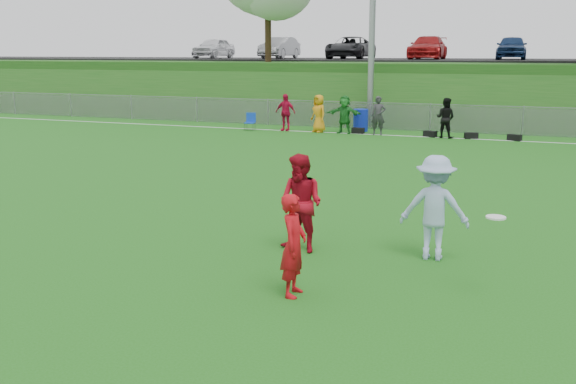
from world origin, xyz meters
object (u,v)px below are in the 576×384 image
at_px(player_red_left, 294,245).
at_px(player_blue, 435,208).
at_px(player_red_center, 301,203).
at_px(frisbee, 496,217).
at_px(recycling_bin, 361,120).

xyz_separation_m(player_red_left, player_blue, (1.73, 2.51, 0.15)).
height_order(player_red_center, frisbee, player_red_center).
bearing_deg(player_blue, player_red_center, 6.53).
relative_size(frisbee, recycling_bin, 0.29).
bearing_deg(frisbee, player_blue, 123.76).
bearing_deg(player_red_center, player_blue, 27.02).
bearing_deg(player_red_left, recycling_bin, 7.23).
xyz_separation_m(player_red_left, player_red_center, (-0.61, 2.10, 0.12)).
relative_size(player_red_left, player_red_center, 0.87).
bearing_deg(player_red_center, frisbee, -2.26).
height_order(player_blue, recycling_bin, player_blue).
bearing_deg(recycling_bin, player_red_center, -79.37).
bearing_deg(player_red_center, player_red_left, -56.43).
xyz_separation_m(player_blue, frisbee, (1.08, -1.62, 0.32)).
xyz_separation_m(player_blue, recycling_bin, (-5.73, 17.63, -0.42)).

